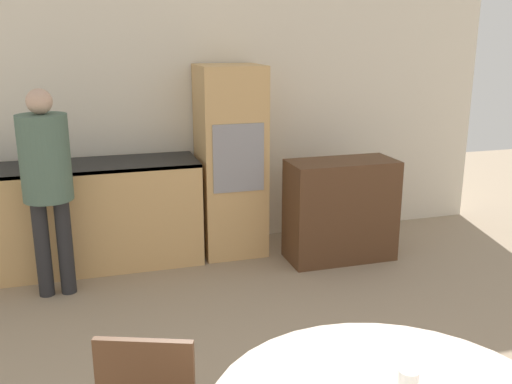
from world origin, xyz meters
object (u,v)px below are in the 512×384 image
Objects in this scene: sideboard at (341,210)px; cup at (408,382)px; person_standing at (46,172)px; oven_unit at (230,161)px.

sideboard is 3.18m from cup.
sideboard is 0.60× the size of person_standing.
sideboard is at bearing 1.20° from person_standing.
sideboard is at bearing -28.17° from oven_unit.
oven_unit is at bearing 18.87° from person_standing.
cup is (-0.22, -3.43, -0.06)m from oven_unit.
sideboard is 2.52m from person_standing.
oven_unit is 1.79× the size of sideboard.
sideboard reaches higher than cup.
person_standing is at bearing 114.75° from cup.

